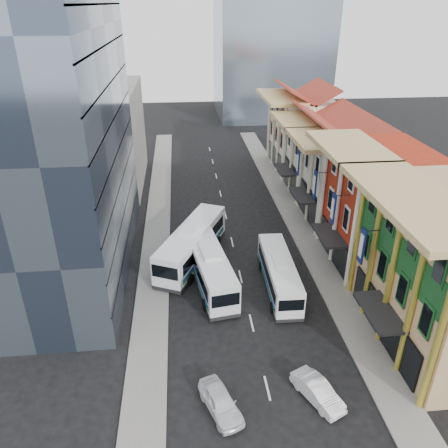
{
  "coord_description": "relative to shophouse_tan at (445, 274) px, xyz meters",
  "views": [
    {
      "loc": [
        -5.25,
        -20.59,
        24.15
      ],
      "look_at": [
        -1.35,
        17.7,
        4.52
      ],
      "focal_mm": 35.0,
      "sensor_mm": 36.0,
      "label": 1
    }
  ],
  "objects": [
    {
      "name": "bus_right",
      "position": [
        -10.71,
        7.71,
        -4.31
      ],
      "size": [
        2.72,
        10.61,
        3.38
      ],
      "primitive_type": null,
      "rotation": [
        0.0,
        0.0,
        -0.02
      ],
      "color": "white",
      "rests_on": "ground"
    },
    {
      "name": "sedan_right",
      "position": [
        -10.82,
        -5.24,
        -5.31
      ],
      "size": [
        3.14,
        4.43,
        1.39
      ],
      "primitive_type": "imported",
      "rotation": [
        0.0,
        0.0,
        0.45
      ],
      "color": "white",
      "rests_on": "ground"
    },
    {
      "name": "bus_left_far",
      "position": [
        -18.58,
        13.52,
        -3.96
      ],
      "size": [
        8.03,
        12.8,
        4.08
      ],
      "primitive_type": null,
      "rotation": [
        0.0,
        0.0,
        -0.43
      ],
      "color": "white",
      "rests_on": "ground"
    },
    {
      "name": "bus_left_near",
      "position": [
        -17.07,
        9.18,
        -4.1
      ],
      "size": [
        4.57,
        12.14,
        3.8
      ],
      "primitive_type": null,
      "rotation": [
        0.0,
        0.0,
        0.16
      ],
      "color": "white",
      "rests_on": "ground"
    },
    {
      "name": "shophouse_cream_mid",
      "position": [
        0.0,
        30.5,
        -1.0
      ],
      "size": [
        8.0,
        9.0,
        10.0
      ],
      "primitive_type": "cube",
      "color": "beige",
      "rests_on": "ground"
    },
    {
      "name": "sidewalk_right",
      "position": [
        -5.5,
        17.0,
        -5.92
      ],
      "size": [
        3.0,
        90.0,
        0.15
      ],
      "primitive_type": "cube",
      "color": "slate",
      "rests_on": "ground"
    },
    {
      "name": "sidewalk_left",
      "position": [
        -22.5,
        17.0,
        -5.92
      ],
      "size": [
        3.0,
        90.0,
        0.15
      ],
      "primitive_type": "cube",
      "color": "slate",
      "rests_on": "ground"
    },
    {
      "name": "office_tower",
      "position": [
        -31.0,
        14.0,
        9.0
      ],
      "size": [
        12.0,
        26.0,
        30.0
      ],
      "primitive_type": "cube",
      "color": "#374458",
      "rests_on": "ground"
    },
    {
      "name": "office_block_far",
      "position": [
        -30.0,
        37.0,
        1.0
      ],
      "size": [
        10.0,
        18.0,
        14.0
      ],
      "primitive_type": "cube",
      "color": "gray",
      "rests_on": "ground"
    },
    {
      "name": "sedan_left",
      "position": [
        -17.43,
        -5.5,
        -5.26
      ],
      "size": [
        3.17,
        4.71,
        1.49
      ],
      "primitive_type": "imported",
      "rotation": [
        0.0,
        0.0,
        0.35
      ],
      "color": "silver",
      "rests_on": "ground"
    },
    {
      "name": "ground",
      "position": [
        -14.0,
        -5.0,
        -6.0
      ],
      "size": [
        200.0,
        200.0,
        0.0
      ],
      "primitive_type": "plane",
      "color": "black",
      "rests_on": "ground"
    },
    {
      "name": "shophouse_cream_near",
      "position": [
        0.0,
        21.5,
        -1.0
      ],
      "size": [
        8.0,
        9.0,
        10.0
      ],
      "primitive_type": "cube",
      "color": "beige",
      "rests_on": "ground"
    },
    {
      "name": "shophouse_red",
      "position": [
        0.0,
        12.0,
        0.0
      ],
      "size": [
        8.0,
        10.0,
        12.0
      ],
      "primitive_type": "cube",
      "color": "#9F2611",
      "rests_on": "ground"
    },
    {
      "name": "shophouse_cream_far",
      "position": [
        0.0,
        41.0,
        -0.5
      ],
      "size": [
        8.0,
        12.0,
        11.0
      ],
      "primitive_type": "cube",
      "color": "beige",
      "rests_on": "ground"
    },
    {
      "name": "shophouse_tan",
      "position": [
        0.0,
        0.0,
        0.0
      ],
      "size": [
        8.0,
        14.0,
        12.0
      ],
      "primitive_type": "cube",
      "color": "tan",
      "rests_on": "ground"
    }
  ]
}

